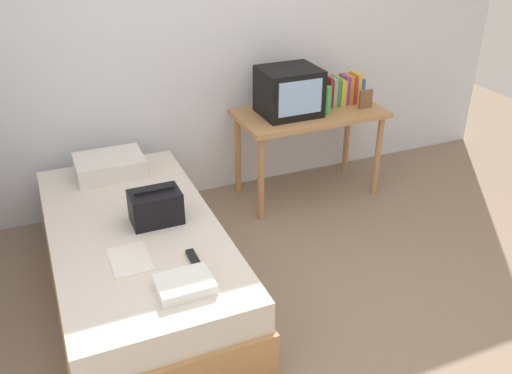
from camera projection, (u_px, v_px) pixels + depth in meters
The scene contains 13 objects.
ground_plane at pixel (342, 331), 3.24m from camera, with size 8.00×8.00×0.00m, color #84705B.
wall_back at pixel (219, 33), 4.24m from camera, with size 5.20×0.10×2.60m, color silver.
bed at pixel (138, 260), 3.44m from camera, with size 1.00×2.00×0.50m.
desk at pixel (309, 122), 4.42m from camera, with size 1.16×0.60×0.73m.
tv at pixel (289, 91), 4.24m from camera, with size 0.44×0.39×0.36m.
water_bottle at pixel (326, 100), 4.29m from camera, with size 0.07×0.07×0.21m, color green.
book_row at pixel (343, 90), 4.49m from camera, with size 0.32×0.16×0.24m.
picture_frame at pixel (366, 99), 4.40m from camera, with size 0.11×0.02×0.15m, color brown.
pillow at pixel (110, 166), 3.89m from camera, with size 0.46×0.35×0.13m, color silver.
handbag at pixel (156, 207), 3.32m from camera, with size 0.30×0.20×0.22m.
magazine at pixel (130, 259), 3.01m from camera, with size 0.21×0.29×0.01m, color white.
remote_dark at pixel (193, 258), 3.01m from camera, with size 0.04×0.16×0.02m, color black.
folded_towel at pixel (185, 284), 2.78m from camera, with size 0.28×0.22×0.06m, color white.
Camera 1 is at (-1.42, -2.06, 2.28)m, focal length 39.05 mm.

